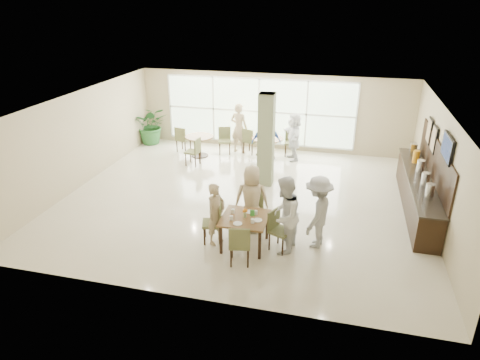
% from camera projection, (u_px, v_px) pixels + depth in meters
% --- Properties ---
extents(ground, '(10.00, 10.00, 0.00)m').
position_uv_depth(ground, '(243.00, 198.00, 12.24)').
color(ground, beige).
rests_on(ground, ground).
extents(room_shell, '(10.00, 10.00, 10.00)m').
position_uv_depth(room_shell, '(244.00, 142.00, 11.56)').
color(room_shell, white).
rests_on(room_shell, ground).
extents(window_bank, '(7.00, 0.04, 7.00)m').
position_uv_depth(window_bank, '(259.00, 112.00, 15.76)').
color(window_bank, silver).
rests_on(window_bank, ground).
extents(column, '(0.45, 0.45, 2.80)m').
position_uv_depth(column, '(266.00, 140.00, 12.66)').
color(column, '#646D4C').
rests_on(column, ground).
extents(main_table, '(1.04, 1.04, 0.75)m').
position_uv_depth(main_table, '(245.00, 220.00, 9.67)').
color(main_table, brown).
rests_on(main_table, ground).
extents(round_table_left, '(1.02, 1.02, 0.75)m').
position_uv_depth(round_table_left, '(199.00, 141.00, 15.25)').
color(round_table_left, brown).
rests_on(round_table_left, ground).
extents(round_table_right, '(1.12, 1.12, 0.75)m').
position_uv_depth(round_table_right, '(267.00, 142.00, 15.06)').
color(round_table_right, brown).
rests_on(round_table_right, ground).
extents(chairs_main_table, '(2.19, 2.05, 0.95)m').
position_uv_depth(chairs_main_table, '(247.00, 227.00, 9.78)').
color(chairs_main_table, '#5B6235').
rests_on(chairs_main_table, ground).
extents(chairs_table_left, '(2.08, 1.91, 0.95)m').
position_uv_depth(chairs_table_left, '(200.00, 144.00, 15.25)').
color(chairs_table_left, '#5B6235').
rests_on(chairs_table_left, ground).
extents(chairs_table_right, '(1.99, 1.85, 0.95)m').
position_uv_depth(chairs_table_right, '(269.00, 145.00, 15.07)').
color(chairs_table_right, '#5B6235').
rests_on(chairs_table_right, ground).
extents(tabletop_clutter, '(0.77, 0.81, 0.21)m').
position_uv_depth(tabletop_clutter, '(245.00, 215.00, 9.59)').
color(tabletop_clutter, white).
rests_on(tabletop_clutter, main_table).
extents(buffet_counter, '(0.64, 4.70, 1.95)m').
position_uv_depth(buffet_counter, '(418.00, 190.00, 11.43)').
color(buffet_counter, black).
rests_on(buffet_counter, ground).
extents(wall_tv, '(0.06, 1.00, 0.58)m').
position_uv_depth(wall_tv, '(447.00, 148.00, 9.75)').
color(wall_tv, black).
rests_on(wall_tv, ground).
extents(framed_art_a, '(0.05, 0.55, 0.70)m').
position_uv_depth(framed_art_a, '(434.00, 139.00, 11.29)').
color(framed_art_a, black).
rests_on(framed_art_a, ground).
extents(framed_art_b, '(0.05, 0.55, 0.70)m').
position_uv_depth(framed_art_b, '(429.00, 131.00, 12.01)').
color(framed_art_b, black).
rests_on(framed_art_b, ground).
extents(potted_plant, '(1.67, 1.67, 1.48)m').
position_uv_depth(potted_plant, '(151.00, 125.00, 16.49)').
color(potted_plant, '#266029').
rests_on(potted_plant, ground).
extents(teen_left, '(0.54, 0.64, 1.49)m').
position_uv_depth(teen_left, '(216.00, 214.00, 9.79)').
color(teen_left, tan).
rests_on(teen_left, ground).
extents(teen_far, '(0.90, 0.61, 1.69)m').
position_uv_depth(teen_far, '(252.00, 199.00, 10.29)').
color(teen_far, tan).
rests_on(teen_far, ground).
extents(teen_right, '(0.78, 0.95, 1.80)m').
position_uv_depth(teen_right, '(284.00, 215.00, 9.40)').
color(teen_right, white).
rests_on(teen_right, ground).
extents(teen_standing, '(0.88, 1.23, 1.72)m').
position_uv_depth(teen_standing, '(318.00, 212.00, 9.62)').
color(teen_standing, '#A6A6A9').
rests_on(teen_standing, ground).
extents(adult_a, '(1.13, 0.89, 1.69)m').
position_uv_depth(adult_a, '(266.00, 142.00, 14.23)').
color(adult_a, '#4674D2').
rests_on(adult_a, ground).
extents(adult_b, '(1.14, 1.68, 1.66)m').
position_uv_depth(adult_b, '(294.00, 137.00, 14.83)').
color(adult_b, white).
rests_on(adult_b, ground).
extents(adult_standing, '(0.75, 0.58, 1.83)m').
position_uv_depth(adult_standing, '(239.00, 128.00, 15.51)').
color(adult_standing, tan).
rests_on(adult_standing, ground).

